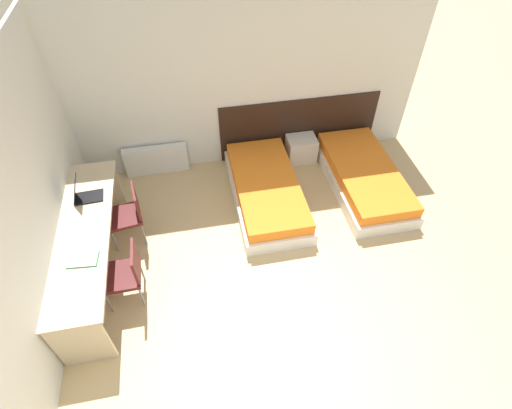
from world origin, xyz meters
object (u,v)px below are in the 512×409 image
Objects in this scene: bed_near_door at (364,177)px; laptop at (84,194)px; chair_near_notebook at (126,272)px; bed_near_window at (266,190)px; chair_near_laptop at (128,213)px; nightstand at (301,149)px.

bed_near_door is 4.00m from laptop.
laptop is at bearing 113.28° from chair_near_notebook.
bed_near_door is at bearing 0.00° from bed_near_window.
chair_near_laptop is at bearing -169.77° from bed_near_window.
chair_near_notebook is (0.00, -0.96, 0.00)m from chair_near_laptop.
bed_near_door is 1.14m from nightstand.
chair_near_notebook reaches higher than bed_near_window.
laptop is (-2.40, -0.29, 0.65)m from bed_near_window.
bed_near_window is 5.63× the size of laptop.
laptop is (-3.17, -1.13, 0.62)m from nightstand.
laptop reaches higher than bed_near_window.
nightstand reaches higher than bed_near_window.
bed_near_door is at bearing 0.78° from laptop.
chair_near_laptop is at bearing -156.35° from nightstand.
nightstand is at bearing 37.69° from chair_near_notebook.
chair_near_notebook is at bearing -146.09° from bed_near_window.
chair_near_notebook is at bearing -141.67° from nightstand.
chair_near_notebook is (-2.71, -2.15, 0.26)m from nightstand.
bed_near_window is 1.00× the size of bed_near_door.
nightstand is 0.57× the size of chair_near_laptop.
bed_near_door is at bearing -47.47° from nightstand.
bed_near_door is at bearing 19.94° from chair_near_notebook.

